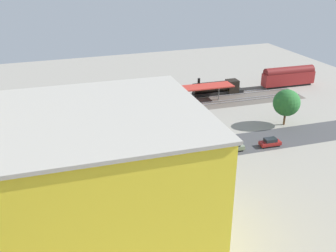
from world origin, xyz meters
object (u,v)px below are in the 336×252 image
at_px(parked_car_3, 155,162).
at_px(construction_building, 68,196).
at_px(box_truck_1, 109,178).
at_px(street_tree_2, 185,119).
at_px(parked_car_1, 233,147).
at_px(parked_car_2, 198,155).
at_px(locomotive, 218,88).
at_px(parked_car_0, 270,143).
at_px(street_tree_0, 160,120).
at_px(platform_canopy_far, 103,97).
at_px(traffic_light, 204,119).
at_px(passenger_coach, 288,76).
at_px(platform_canopy_near, 74,113).
at_px(street_tree_1, 287,103).

relative_size(parked_car_3, construction_building, 0.13).
relative_size(box_truck_1, street_tree_2, 1.22).
height_order(parked_car_1, parked_car_2, parked_car_1).
bearing_deg(locomotive, parked_car_3, 48.67).
height_order(parked_car_0, box_truck_1, box_truck_1).
bearing_deg(street_tree_0, parked_car_3, 67.02).
xyz_separation_m(platform_canopy_far, parked_car_2, (-12.63, 29.72, -3.33)).
bearing_deg(traffic_light, construction_building, 42.76).
bearing_deg(parked_car_0, passenger_coach, -129.62).
xyz_separation_m(passenger_coach, parked_car_2, (42.96, 32.70, -2.38)).
bearing_deg(parked_car_3, locomotive, -131.33).
relative_size(platform_canopy_far, parked_car_0, 15.49).
bearing_deg(parked_car_2, locomotive, -121.62).
height_order(locomotive, parked_car_3, locomotive).
relative_size(construction_building, traffic_light, 5.08).
relative_size(locomotive, passenger_coach, 0.90).
distance_m(platform_canopy_near, platform_canopy_far, 11.03).
bearing_deg(passenger_coach, street_tree_0, 26.15).
relative_size(parked_car_3, box_truck_1, 0.43).
bearing_deg(platform_canopy_far, platform_canopy_near, 44.82).
relative_size(platform_canopy_near, parked_car_0, 11.75).
bearing_deg(parked_car_0, box_truck_1, 6.96).
xyz_separation_m(platform_canopy_near, street_tree_1, (-45.62, 13.35, 1.57)).
distance_m(passenger_coach, street_tree_2, 49.40).
height_order(passenger_coach, parked_car_0, passenger_coach).
relative_size(platform_canopy_near, locomotive, 3.54).
height_order(platform_canopy_far, street_tree_0, street_tree_0).
height_order(platform_canopy_far, street_tree_1, street_tree_1).
distance_m(platform_canopy_near, street_tree_0, 20.30).
height_order(platform_canopy_near, parked_car_0, platform_canopy_near).
bearing_deg(parked_car_3, street_tree_2, -138.97).
bearing_deg(passenger_coach, parked_car_1, 42.24).
xyz_separation_m(parked_car_1, construction_building, (33.08, 20.19, 8.93)).
relative_size(street_tree_1, traffic_light, 1.33).
relative_size(construction_building, box_truck_1, 3.25).
bearing_deg(locomotive, traffic_light, 57.75).
relative_size(parked_car_2, street_tree_2, 0.50).
xyz_separation_m(street_tree_2, traffic_light, (-4.49, -0.56, -0.99)).
bearing_deg(traffic_light, street_tree_1, -179.48).
bearing_deg(parked_car_3, traffic_light, -148.32).
bearing_deg(street_tree_2, passenger_coach, -149.77).
xyz_separation_m(passenger_coach, box_truck_1, (60.71, 36.62, -1.48)).
bearing_deg(parked_car_0, street_tree_0, -24.00).
relative_size(construction_building, street_tree_0, 3.96).
height_order(locomotive, box_truck_1, locomotive).
bearing_deg(street_tree_0, passenger_coach, -153.85).
bearing_deg(platform_canopy_near, construction_building, 83.39).
xyz_separation_m(parked_car_0, traffic_light, (11.26, -8.20, 3.44)).
distance_m(locomotive, parked_car_3, 43.23).
xyz_separation_m(passenger_coach, construction_building, (68.20, 52.07, 6.55)).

